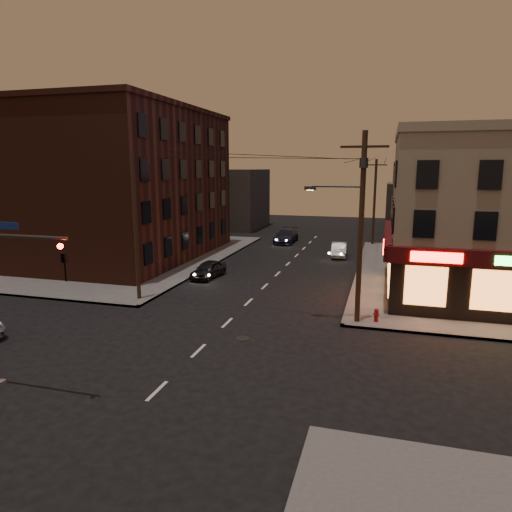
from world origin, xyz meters
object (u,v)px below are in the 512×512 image
(sedan_near, at_px, (208,269))
(sedan_far, at_px, (286,236))
(fire_hydrant, at_px, (376,314))
(sedan_mid, at_px, (339,250))

(sedan_near, relative_size, sedan_far, 0.74)
(sedan_near, height_order, fire_hydrant, sedan_near)
(sedan_near, height_order, sedan_mid, sedan_mid)
(sedan_far, bearing_deg, fire_hydrant, -67.21)
(sedan_mid, bearing_deg, sedan_near, -132.23)
(sedan_mid, bearing_deg, fire_hydrant, -82.30)
(fire_hydrant, bearing_deg, sedan_mid, 101.76)
(sedan_near, xyz_separation_m, fire_hydrant, (12.63, -7.37, -0.09))
(sedan_near, bearing_deg, fire_hydrant, -23.72)
(fire_hydrant, bearing_deg, sedan_near, 149.72)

